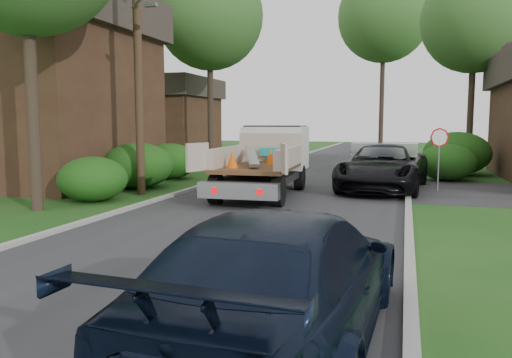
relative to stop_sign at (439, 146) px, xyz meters
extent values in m
plane|color=#194B15|center=(-5.20, -9.00, -1.78)|extent=(120.00, 120.00, 0.00)
cube|color=#28282B|center=(-5.20, 1.00, -1.77)|extent=(8.00, 90.00, 0.02)
cube|color=#9E9E99|center=(-9.30, 1.00, -1.72)|extent=(0.20, 90.00, 0.12)
cube|color=#9E9E99|center=(-1.10, 1.00, -1.72)|extent=(0.20, 90.00, 0.12)
cylinder|color=slate|center=(0.00, 0.00, -0.78)|extent=(0.06, 0.06, 2.00)
cylinder|color=#B20A0A|center=(0.00, 0.00, 0.32)|extent=(0.71, 0.32, 0.76)
cylinder|color=#382619|center=(-10.70, -4.00, 3.22)|extent=(0.30, 0.30, 10.00)
cube|color=slate|center=(-9.60, -5.00, 4.82)|extent=(0.45, 0.20, 0.12)
cube|color=#3B2318|center=(-17.20, -2.00, 1.47)|extent=(9.00, 8.00, 6.50)
cube|color=#332B26|center=(-17.20, -2.00, 5.62)|extent=(9.72, 8.64, 1.80)
cube|color=#3B2318|center=(-18.70, 13.00, 0.47)|extent=(7.00, 7.00, 4.50)
cube|color=#332B26|center=(-18.70, 13.00, 3.42)|extent=(7.56, 7.56, 1.40)
cube|color=#332B26|center=(-18.70, 13.00, 4.12)|extent=(1.05, 7.56, 0.20)
ellipsoid|color=#13400E|center=(-11.40, -6.00, -1.01)|extent=(2.34, 2.34, 1.53)
ellipsoid|color=#13400E|center=(-11.70, -2.50, -0.84)|extent=(2.86, 2.86, 1.87)
ellipsoid|color=#13400E|center=(-12.00, 1.00, -0.93)|extent=(2.60, 2.60, 1.70)
ellipsoid|color=#13400E|center=(0.60, 4.00, -0.93)|extent=(2.60, 2.60, 1.70)
ellipsoid|color=#13400E|center=(1.30, 7.00, -0.67)|extent=(3.38, 3.38, 2.21)
cylinder|color=#2D2119|center=(-12.00, -8.00, 2.22)|extent=(0.36, 0.36, 8.00)
cylinder|color=#2D2119|center=(-12.70, 8.00, 2.72)|extent=(0.36, 0.36, 9.00)
sphere|color=#295D22|center=(-12.70, 8.00, 7.22)|extent=(6.40, 6.40, 6.40)
cylinder|color=#2D2119|center=(2.30, 11.00, 2.47)|extent=(0.36, 0.36, 8.50)
sphere|color=#295D22|center=(2.30, 11.00, 6.72)|extent=(6.00, 6.00, 6.00)
cylinder|color=#2D2119|center=(-19.20, 4.00, 2.72)|extent=(0.36, 0.36, 9.00)
sphere|color=#295D22|center=(-19.20, 4.00, 7.22)|extent=(6.00, 6.00, 6.00)
cylinder|color=#2D2119|center=(-3.20, 21.00, 3.72)|extent=(0.36, 0.36, 11.00)
sphere|color=#295D22|center=(-3.20, 21.00, 9.22)|extent=(7.20, 7.20, 7.20)
cylinder|color=black|center=(-7.35, -1.19, -1.28)|extent=(0.37, 1.00, 0.99)
cylinder|color=black|center=(-5.25, -1.10, -1.28)|extent=(0.37, 1.00, 0.99)
cylinder|color=black|center=(-7.17, -5.37, -1.28)|extent=(0.37, 1.00, 0.99)
cylinder|color=black|center=(-5.08, -5.28, -1.28)|extent=(0.37, 1.00, 0.99)
cube|color=black|center=(-6.22, -3.12, -1.09)|extent=(2.47, 6.48, 0.26)
cube|color=silver|center=(-6.31, -0.81, -0.12)|extent=(2.50, 2.08, 1.71)
cube|color=black|center=(-6.31, -0.81, 0.48)|extent=(2.33, 1.91, 0.61)
cube|color=#472D19|center=(-6.18, -3.89, -0.68)|extent=(2.59, 4.06, 0.13)
cube|color=beige|center=(-6.27, -1.91, -0.07)|extent=(2.43, 0.21, 1.10)
cube|color=beige|center=(-7.29, -3.94, -0.29)|extent=(0.43, 3.75, 0.66)
cube|color=beige|center=(-5.08, -3.85, -0.29)|extent=(0.43, 3.75, 0.66)
cube|color=silver|center=(-6.09, -6.26, -1.17)|extent=(2.55, 0.49, 0.50)
cube|color=#B20505|center=(-6.79, -6.49, -1.17)|extent=(0.18, 0.05, 0.18)
cube|color=#B20505|center=(-5.36, -6.43, -1.17)|extent=(0.18, 0.05, 0.18)
cube|color=beige|center=(-7.47, -6.15, -0.18)|extent=(0.38, 0.97, 0.88)
cube|color=beige|center=(-4.72, -6.04, -0.18)|extent=(0.46, 0.95, 0.88)
cube|color=silver|center=(-6.41, -3.79, -0.30)|extent=(1.30, 2.79, 0.51)
cone|color=#F2590A|center=(-6.75, -4.91, -0.33)|extent=(0.41, 0.41, 0.55)
cone|color=#F2590A|center=(-5.88, -3.22, -0.33)|extent=(0.41, 0.41, 0.55)
cube|color=#148C84|center=(-5.98, -2.18, -0.22)|extent=(1.22, 0.16, 0.31)
imported|color=black|center=(-2.07, -0.17, -0.87)|extent=(3.64, 6.79, 1.81)
imported|color=black|center=(-2.60, -14.91, -0.95)|extent=(2.61, 5.82, 1.66)
camera|label=1|loc=(-1.24, -20.52, 0.88)|focal=35.00mm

